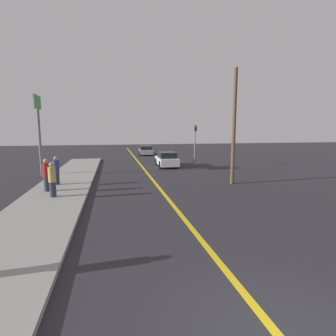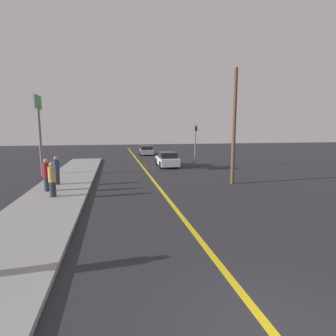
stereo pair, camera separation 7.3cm
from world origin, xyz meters
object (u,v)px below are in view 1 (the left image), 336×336
at_px(traffic_light, 195,141).
at_px(roadside_sign, 38,117).
at_px(pedestrian_by_sign, 56,171).
at_px(utility_pole, 234,127).
at_px(car_near_right_lane, 167,160).
at_px(car_ahead_center, 146,150).
at_px(pedestrian_mid_group, 52,180).
at_px(pedestrian_far_standing, 47,175).

height_order(traffic_light, roadside_sign, roadside_sign).
bearing_deg(pedestrian_by_sign, utility_pole, -7.01).
distance_m(car_near_right_lane, car_ahead_center, 12.45).
bearing_deg(car_near_right_lane, pedestrian_by_sign, -137.68).
bearing_deg(pedestrian_mid_group, pedestrian_by_sign, 97.55).
xyz_separation_m(pedestrian_by_sign, utility_pole, (11.17, -1.37, 2.66)).
distance_m(pedestrian_mid_group, pedestrian_by_sign, 3.21).
height_order(car_near_right_lane, traffic_light, traffic_light).
distance_m(car_near_right_lane, pedestrian_far_standing, 12.76).
xyz_separation_m(traffic_light, roadside_sign, (-13.08, -2.24, 2.05)).
distance_m(traffic_light, utility_pole, 8.13).
height_order(traffic_light, utility_pole, utility_pole).
distance_m(car_ahead_center, traffic_light, 13.76).
xyz_separation_m(car_ahead_center, pedestrian_by_sign, (-8.07, -19.95, 0.42)).
relative_size(traffic_light, roadside_sign, 0.65).
bearing_deg(roadside_sign, car_ahead_center, 57.20).
bearing_deg(traffic_light, roadside_sign, -170.30).
relative_size(car_ahead_center, utility_pole, 0.62).
height_order(pedestrian_mid_group, utility_pole, utility_pole).
relative_size(traffic_light, utility_pole, 0.54).
relative_size(pedestrian_by_sign, utility_pole, 0.24).
xyz_separation_m(car_near_right_lane, pedestrian_mid_group, (-8.16, -10.69, 0.36)).
relative_size(car_ahead_center, pedestrian_by_sign, 2.60).
bearing_deg(car_ahead_center, pedestrian_mid_group, -105.12).
relative_size(pedestrian_far_standing, utility_pole, 0.25).
bearing_deg(traffic_light, car_near_right_lane, 161.70).
relative_size(car_ahead_center, roadside_sign, 0.75).
xyz_separation_m(car_ahead_center, utility_pole, (3.10, -21.32, 3.08)).
height_order(car_ahead_center, traffic_light, traffic_light).
xyz_separation_m(traffic_light, utility_pole, (0.02, -8.03, 1.25)).
height_order(car_near_right_lane, pedestrian_by_sign, pedestrian_by_sign).
xyz_separation_m(pedestrian_far_standing, roadside_sign, (-1.78, 6.21, 3.43)).
height_order(pedestrian_mid_group, roadside_sign, roadside_sign).
bearing_deg(roadside_sign, traffic_light, 9.70).
bearing_deg(car_near_right_lane, car_ahead_center, 93.53).
xyz_separation_m(roadside_sign, utility_pole, (13.11, -5.80, -0.79)).
relative_size(car_near_right_lane, pedestrian_by_sign, 2.22).
height_order(pedestrian_by_sign, traffic_light, traffic_light).
relative_size(car_ahead_center, pedestrian_far_standing, 2.53).
bearing_deg(roadside_sign, utility_pole, -23.85).
relative_size(car_near_right_lane, traffic_light, 0.98).
bearing_deg(traffic_light, pedestrian_mid_group, -137.45).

